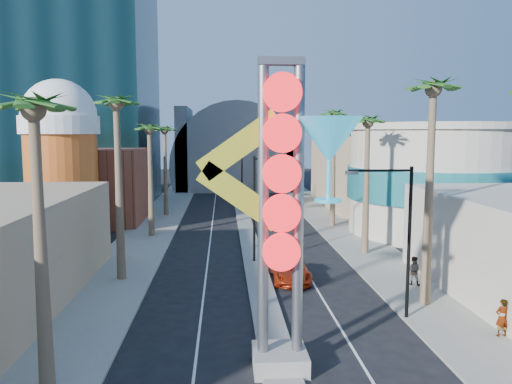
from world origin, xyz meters
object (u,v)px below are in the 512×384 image
neon_sign (301,193)px  pedestrian_b (413,271)px  pedestrian_a (502,318)px  red_pickup (290,270)px

neon_sign → pedestrian_b: bearing=49.8°
pedestrian_a → pedestrian_b: 8.21m
neon_sign → red_pickup: 14.05m
red_pickup → pedestrian_b: (7.56, -1.89, 0.35)m
red_pickup → pedestrian_a: pedestrian_a is taller
red_pickup → pedestrian_b: size_ratio=2.81×
red_pickup → pedestrian_a: (8.66, -10.02, 0.34)m
pedestrian_b → pedestrian_a: bearing=123.1°
neon_sign → pedestrian_a: 11.97m
red_pickup → pedestrian_a: 13.25m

